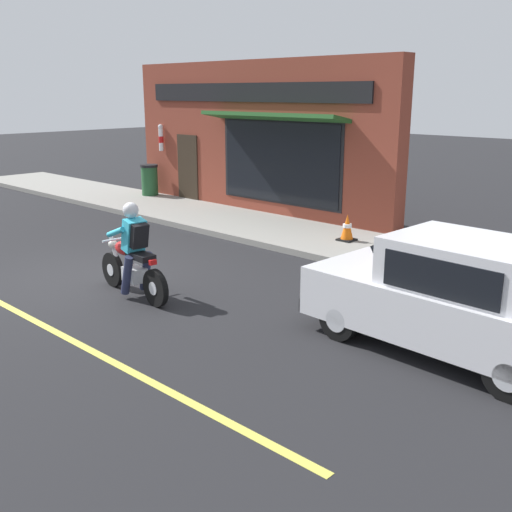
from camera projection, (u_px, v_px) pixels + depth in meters
name	position (u px, v px, depth m)	size (l,w,h in m)	color
ground_plane	(91.00, 277.00, 11.24)	(80.00, 80.00, 0.00)	black
sidewalk_curb	(192.00, 213.00, 16.78)	(2.60, 22.00, 0.14)	gray
storefront_building	(255.00, 139.00, 16.66)	(1.25, 9.37, 4.20)	brown
motorcycle_with_rider	(133.00, 258.00, 10.03)	(0.60, 2.02, 1.62)	black
car_hatchback	(452.00, 297.00, 7.83)	(1.79, 3.84, 1.57)	black
traffic_cone	(347.00, 228.00, 13.35)	(0.36, 0.36, 0.60)	black
trash_bin	(150.00, 180.00, 19.24)	(0.56, 0.56, 0.98)	#23512D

